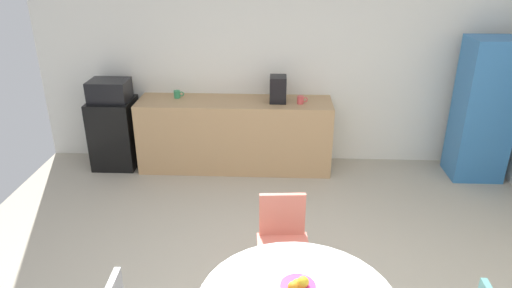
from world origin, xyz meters
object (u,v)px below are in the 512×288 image
mug_green (301,100)px  chair_coral (283,233)px  mini_fridge (115,133)px  locker_cabinet (483,110)px  coffee_maker (278,89)px  fruit_bowl (298,288)px  microwave (109,90)px  mug_white (177,94)px

mug_green → chair_coral: bearing=-95.8°
mug_green → mini_fridge: bearing=178.3°
locker_cabinet → coffee_maker: locker_cabinet is taller
fruit_bowl → chair_coral: bearing=94.7°
mini_fridge → microwave: 0.57m
mug_white → coffee_maker: 1.27m
fruit_bowl → mug_green: 3.16m
fruit_bowl → mug_white: bearing=112.9°
mini_fridge → locker_cabinet: 4.57m
mug_white → chair_coral: bearing=-60.8°
locker_cabinet → fruit_bowl: bearing=-126.7°
mug_green → coffee_maker: (-0.28, 0.07, 0.11)m
mini_fridge → mug_green: (2.37, -0.07, 0.51)m
chair_coral → fruit_bowl: 0.99m
microwave → locker_cabinet: 4.56m
mini_fridge → coffee_maker: (2.09, 0.00, 0.62)m
mini_fridge → locker_cabinet: bearing=-1.3°
mini_fridge → mug_white: size_ratio=6.86×
mini_fridge → mug_white: bearing=6.4°
chair_coral → fruit_bowl: bearing=-85.3°
mini_fridge → coffee_maker: 2.18m
mug_white → coffee_maker: size_ratio=0.40×
mini_fridge → chair_coral: mini_fridge is taller
fruit_bowl → coffee_maker: bearing=92.3°
mini_fridge → mug_green: size_ratio=6.86×
microwave → mug_green: microwave is taller
locker_cabinet → mug_white: bearing=177.0°
locker_cabinet → mini_fridge: bearing=178.7°
locker_cabinet → mug_green: locker_cabinet is taller
mini_fridge → mug_white: 0.97m
microwave → chair_coral: microwave is taller
mini_fridge → coffee_maker: coffee_maker is taller
coffee_maker → locker_cabinet: bearing=-2.3°
chair_coral → mug_white: 2.74m
mug_green → fruit_bowl: bearing=-92.6°
chair_coral → mug_white: (-1.32, 2.36, 0.43)m
mini_fridge → fruit_bowl: size_ratio=4.11×
mug_white → coffee_maker: coffee_maker is taller
mug_white → mug_green: (1.54, -0.16, 0.00)m
microwave → chair_coral: 3.16m
microwave → mug_white: microwave is taller
fruit_bowl → coffee_maker: 3.24m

